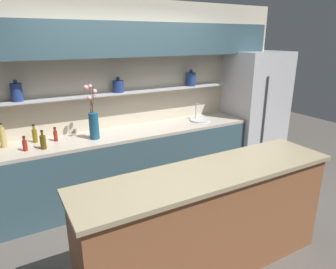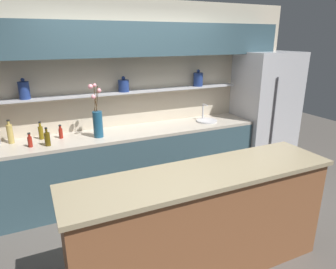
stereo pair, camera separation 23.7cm
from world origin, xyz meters
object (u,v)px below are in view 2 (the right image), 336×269
object	(u,v)px
refrigerator	(265,112)
bottle_sauce_0	(61,133)
flower_vase	(97,120)
bottle_spirit_5	(10,133)
sink_fixture	(206,120)
bottle_oil_3	(41,132)
bottle_sauce_6	(30,141)
bottle_oil_4	(47,139)

from	to	relation	value
refrigerator	bottle_sauce_0	distance (m)	3.14
flower_vase	bottle_spirit_5	xyz separation A→B (m)	(-0.99, 0.20, -0.10)
refrigerator	sink_fixture	size ratio (longest dim) A/B	6.19
flower_vase	bottle_oil_3	bearing A→B (deg)	162.33
refrigerator	bottle_oil_3	bearing A→B (deg)	176.57
refrigerator	sink_fixture	bearing A→B (deg)	177.41
bottle_spirit_5	bottle_sauce_6	distance (m)	0.31
sink_fixture	bottle_oil_3	size ratio (longest dim) A/B	1.39
bottle_sauce_0	bottle_sauce_6	bearing A→B (deg)	-152.94
sink_fixture	bottle_oil_3	bearing A→B (deg)	176.18
bottle_sauce_0	bottle_spirit_5	size ratio (longest dim) A/B	0.60
bottle_sauce_0	bottle_oil_3	xyz separation A→B (m)	(-0.22, 0.07, 0.02)
sink_fixture	bottle_oil_4	world-z (taller)	sink_fixture
bottle_spirit_5	flower_vase	bearing A→B (deg)	-11.39
bottle_oil_3	bottle_oil_4	world-z (taller)	bottle_oil_3
refrigerator	bottle_oil_4	size ratio (longest dim) A/B	8.70
flower_vase	bottle_spirit_5	bearing A→B (deg)	168.61
refrigerator	bottle_spirit_5	distance (m)	3.69
refrigerator	bottle_spirit_5	world-z (taller)	refrigerator
bottle_spirit_5	refrigerator	bearing A→B (deg)	-2.97
flower_vase	bottle_sauce_6	size ratio (longest dim) A/B	3.96
flower_vase	sink_fixture	xyz separation A→B (m)	(1.62, 0.06, -0.20)
bottle_oil_3	bottle_oil_4	xyz separation A→B (m)	(0.05, -0.29, -0.00)
bottle_sauce_0	bottle_oil_4	xyz separation A→B (m)	(-0.17, -0.22, 0.01)
bottle_sauce_0	bottle_sauce_6	xyz separation A→B (m)	(-0.35, -0.18, -0.00)
refrigerator	sink_fixture	distance (m)	1.08
bottle_sauce_0	bottle_oil_4	size ratio (longest dim) A/B	0.78
sink_fixture	bottle_spirit_5	xyz separation A→B (m)	(-2.61, 0.14, 0.10)
bottle_oil_3	bottle_spirit_5	world-z (taller)	bottle_spirit_5
flower_vase	bottle_sauce_6	bearing A→B (deg)	-177.31
sink_fixture	bottle_sauce_0	xyz separation A→B (m)	(-2.06, 0.09, 0.05)
flower_vase	bottle_oil_3	distance (m)	0.70
bottle_sauce_0	refrigerator	bearing A→B (deg)	-2.47
refrigerator	flower_vase	size ratio (longest dim) A/B	2.87
flower_vase	bottle_oil_3	world-z (taller)	flower_vase
sink_fixture	bottle_oil_4	size ratio (longest dim) A/B	1.40
bottle_sauce_0	bottle_spirit_5	world-z (taller)	bottle_spirit_5
bottle_oil_4	bottle_spirit_5	xyz separation A→B (m)	(-0.39, 0.28, 0.04)
sink_fixture	bottle_sauce_6	world-z (taller)	sink_fixture
bottle_oil_4	refrigerator	bearing A→B (deg)	1.46
flower_vase	refrigerator	bearing A→B (deg)	0.17
refrigerator	bottle_sauce_6	world-z (taller)	refrigerator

